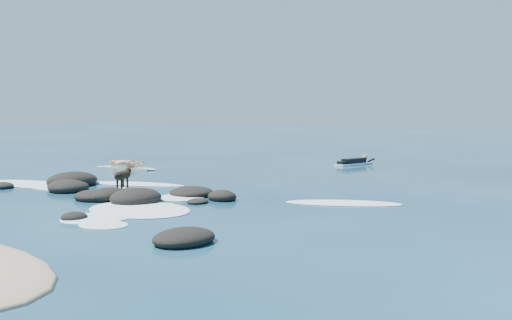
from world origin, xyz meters
The scene contains 6 objects.
ground centered at (0.00, 0.00, 0.00)m, with size 160.00×160.00×0.00m, color #0A2642.
reef_rocks centered at (-2.05, -0.52, 0.12)m, with size 12.52×7.11×0.64m.
breaking_foam centered at (-1.41, -0.04, 0.01)m, with size 15.03×7.32×0.12m.
standing_surfer_rig centered at (-6.15, 6.23, 0.70)m, with size 3.12×0.73×1.77m.
paddling_surfer_rig centered at (2.23, 12.88, 0.15)m, with size 1.49×2.49×0.44m.
dog centered at (-1.83, 1.05, 0.49)m, with size 0.47×1.15×0.74m.
Camera 1 is at (10.67, -13.38, 2.62)m, focal length 40.00 mm.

